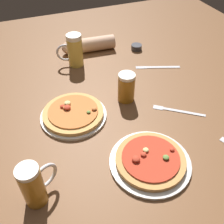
{
  "coord_description": "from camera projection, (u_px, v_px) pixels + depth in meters",
  "views": [
    {
      "loc": [
        -0.3,
        -0.76,
        0.77
      ],
      "look_at": [
        0.0,
        0.0,
        0.02
      ],
      "focal_mm": 41.35,
      "sensor_mm": 36.0,
      "label": 1
    }
  ],
  "objects": [
    {
      "name": "ground_plane",
      "position": [
        112.0,
        118.0,
        1.13
      ],
      "size": [
        2.4,
        2.4,
        0.03
      ],
      "primitive_type": "cube",
      "color": "brown"
    },
    {
      "name": "pizza_plate_near",
      "position": [
        150.0,
        161.0,
        0.92
      ],
      "size": [
        0.29,
        0.29,
        0.05
      ],
      "color": "silver",
      "rests_on": "ground_plane"
    },
    {
      "name": "pizza_plate_far",
      "position": [
        73.0,
        114.0,
        1.11
      ],
      "size": [
        0.28,
        0.28,
        0.05
      ],
      "color": "silver",
      "rests_on": "ground_plane"
    },
    {
      "name": "beer_mug_dark",
      "position": [
        34.0,
        184.0,
        0.78
      ],
      "size": [
        0.12,
        0.09,
        0.16
      ],
      "color": "#B27A23",
      "rests_on": "ground_plane"
    },
    {
      "name": "beer_mug_amber",
      "position": [
        74.0,
        51.0,
        1.37
      ],
      "size": [
        0.14,
        0.08,
        0.18
      ],
      "color": "gold",
      "rests_on": "ground_plane"
    },
    {
      "name": "beer_mug_pale",
      "position": [
        127.0,
        87.0,
        1.16
      ],
      "size": [
        0.1,
        0.11,
        0.14
      ],
      "color": "#9E6619",
      "rests_on": "ground_plane"
    },
    {
      "name": "ramekin_sauce",
      "position": [
        136.0,
        47.0,
        1.54
      ],
      "size": [
        0.06,
        0.06,
        0.03
      ],
      "primitive_type": "cylinder",
      "color": "#333338",
      "rests_on": "ground_plane"
    },
    {
      "name": "knife_right",
      "position": [
        157.0,
        67.0,
        1.4
      ],
      "size": [
        0.23,
        0.1,
        0.01
      ],
      "color": "silver",
      "rests_on": "ground_plane"
    },
    {
      "name": "fork_spare",
      "position": [
        178.0,
        111.0,
        1.14
      ],
      "size": [
        0.19,
        0.15,
        0.01
      ],
      "color": "silver",
      "rests_on": "ground_plane"
    },
    {
      "name": "diner_arm",
      "position": [
        87.0,
        45.0,
        1.51
      ],
      "size": [
        0.31,
        0.1,
        0.08
      ],
      "color": "tan",
      "rests_on": "ground_plane"
    }
  ]
}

